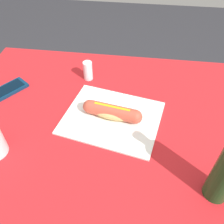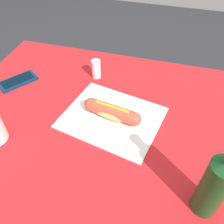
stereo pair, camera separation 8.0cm
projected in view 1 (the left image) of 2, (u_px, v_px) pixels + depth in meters
ground_plane at (110, 214)px, 1.33m from camera, size 6.00×6.00×0.00m
dining_table at (110, 149)px, 0.90m from camera, size 1.12×0.84×0.75m
paper_wrapper at (112, 118)px, 0.82m from camera, size 0.36×0.32×0.01m
hot_dog at (112, 112)px, 0.80m from camera, size 0.20×0.08×0.05m
cell_phone at (7, 90)px, 0.92m from camera, size 0.14×0.16×0.01m
salt_shaker at (88, 71)px, 0.95m from camera, size 0.04×0.04×0.08m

